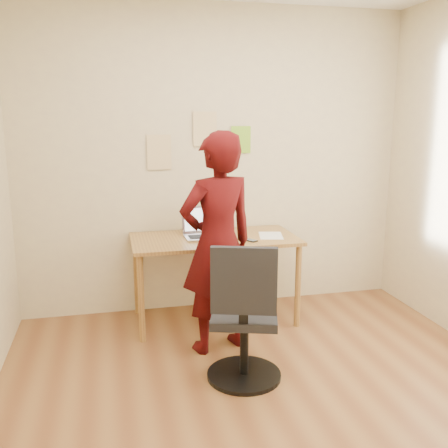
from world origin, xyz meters
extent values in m
cube|color=brown|center=(0.00, 0.00, -0.02)|extent=(3.50, 3.50, 0.04)
cube|color=#C3B18E|center=(0.00, 1.77, 1.35)|extent=(3.50, 0.04, 2.70)
cube|color=olive|center=(-0.09, 1.38, 0.72)|extent=(1.40, 0.70, 0.03)
cylinder|color=olive|center=(-0.74, 1.08, 0.35)|extent=(0.05, 0.05, 0.71)
cylinder|color=olive|center=(0.56, 1.08, 0.35)|extent=(0.05, 0.05, 0.71)
cylinder|color=olive|center=(-0.74, 1.68, 0.35)|extent=(0.05, 0.05, 0.71)
cylinder|color=olive|center=(0.56, 1.68, 0.35)|extent=(0.05, 0.05, 0.71)
cube|color=silver|center=(-0.17, 1.38, 0.75)|extent=(0.35, 0.25, 0.02)
cube|color=black|center=(-0.17, 1.38, 0.76)|extent=(0.28, 0.14, 0.00)
cube|color=silver|center=(-0.17, 1.53, 0.87)|extent=(0.34, 0.08, 0.23)
cube|color=white|center=(-0.17, 1.53, 0.87)|extent=(0.30, 0.06, 0.19)
cube|color=white|center=(0.40, 1.34, 0.74)|extent=(0.26, 0.32, 0.00)
cube|color=black|center=(0.18, 1.20, 0.74)|extent=(0.11, 0.13, 0.01)
cube|color=#3F4C59|center=(0.18, 1.20, 0.75)|extent=(0.09, 0.11, 0.00)
cube|color=#D4B77F|center=(-0.50, 1.74, 1.44)|extent=(0.21, 0.00, 0.30)
cube|color=#D4B77F|center=(-0.10, 1.74, 1.64)|extent=(0.21, 0.00, 0.30)
cube|color=#7BB829|center=(0.23, 1.74, 1.54)|extent=(0.18, 0.00, 0.24)
cube|color=black|center=(-0.10, 0.37, 0.45)|extent=(0.54, 0.54, 0.06)
cube|color=black|center=(-0.17, 0.17, 0.76)|extent=(0.41, 0.17, 0.43)
cube|color=black|center=(-0.16, 0.17, 0.54)|extent=(0.07, 0.05, 0.12)
cylinder|color=black|center=(-0.10, 0.37, 0.21)|extent=(0.06, 0.06, 0.43)
cylinder|color=black|center=(-0.10, 0.37, 0.01)|extent=(0.51, 0.51, 0.03)
imported|color=#3B0808|center=(-0.18, 0.84, 0.83)|extent=(0.69, 0.55, 1.65)
camera|label=1|loc=(-0.95, -2.64, 1.76)|focal=40.00mm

